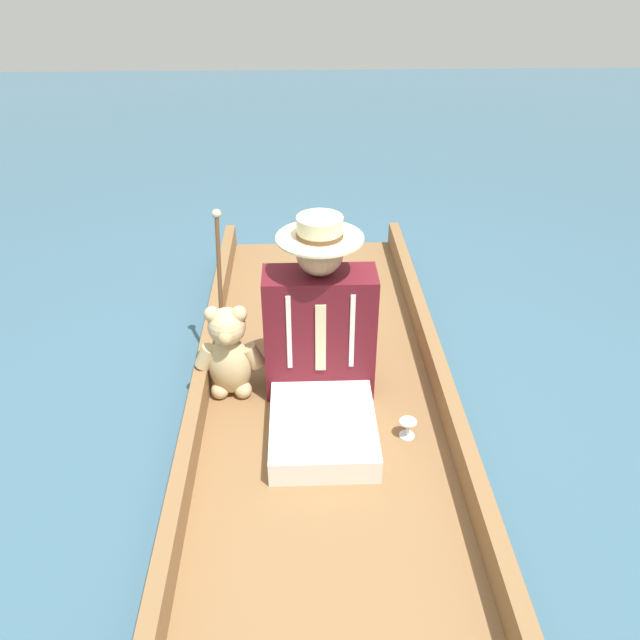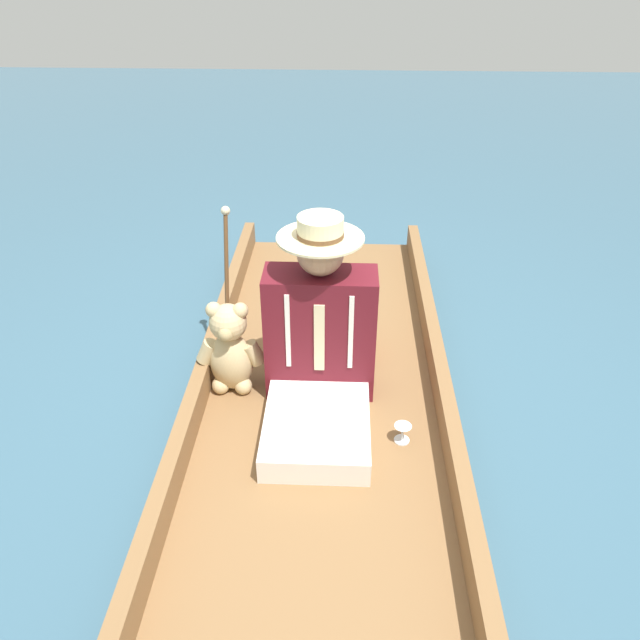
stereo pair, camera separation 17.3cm
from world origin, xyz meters
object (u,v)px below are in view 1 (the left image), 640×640
at_px(wine_glass, 408,426).
at_px(walking_cane, 219,274).
at_px(seated_person, 321,346).
at_px(teddy_bear, 229,354).

distance_m(wine_glass, walking_cane, 1.11).
relative_size(seated_person, walking_cane, 1.19).
distance_m(seated_person, walking_cane, 0.64).
bearing_deg(walking_cane, teddy_bear, 99.72).
bearing_deg(teddy_bear, walking_cane, -80.28).
bearing_deg(wine_glass, walking_cane, -40.05).
relative_size(teddy_bear, walking_cane, 0.64).
xyz_separation_m(seated_person, walking_cane, (0.46, -0.43, 0.13)).
relative_size(teddy_bear, wine_glass, 5.55).
bearing_deg(wine_glass, teddy_bear, -23.35).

